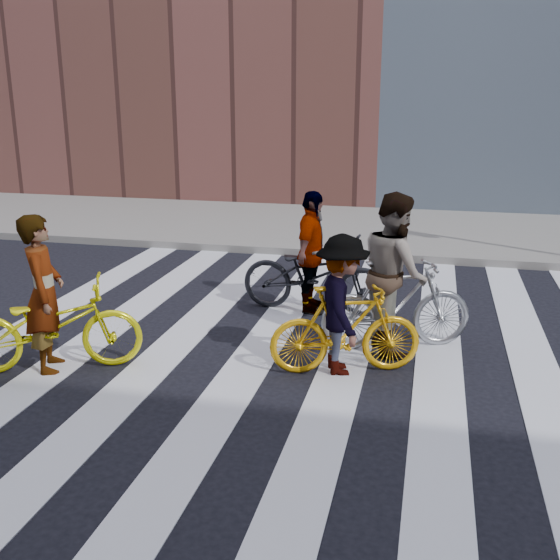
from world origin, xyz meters
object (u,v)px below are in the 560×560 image
(rider_rear, at_px, (311,252))
(bike_yellow_left, at_px, (51,326))
(rider_left, at_px, (44,294))
(rider_mid, at_px, (394,272))
(bike_yellow_right, at_px, (346,330))
(bike_dark_rear, at_px, (314,274))
(bike_silver_mid, at_px, (397,305))
(rider_right, at_px, (342,305))

(rider_rear, bearing_deg, bike_yellow_left, 141.02)
(bike_yellow_left, height_order, rider_left, rider_left)
(rider_mid, bearing_deg, bike_yellow_right, 131.30)
(bike_dark_rear, bearing_deg, bike_silver_mid, -128.90)
(bike_yellow_right, relative_size, rider_rear, 0.97)
(rider_right, bearing_deg, bike_yellow_right, -107.93)
(rider_mid, distance_m, rider_right, 1.04)
(rider_rear, bearing_deg, bike_dark_rear, -86.08)
(bike_yellow_right, xyz_separation_m, rider_right, (-0.05, 0.00, 0.29))
(bike_yellow_right, xyz_separation_m, rider_rear, (-0.78, 2.04, 0.37))
(bike_yellow_right, relative_size, rider_mid, 0.88)
(bike_yellow_right, bearing_deg, rider_left, 83.60)
(bike_dark_rear, relative_size, rider_mid, 1.09)
(bike_silver_mid, distance_m, rider_rear, 1.77)
(bike_silver_mid, height_order, bike_dark_rear, bike_silver_mid)
(bike_dark_rear, xyz_separation_m, rider_right, (0.68, -2.04, 0.24))
(rider_mid, bearing_deg, rider_rear, 26.56)
(rider_left, bearing_deg, rider_right, -101.93)
(bike_yellow_right, height_order, rider_right, rider_right)
(bike_silver_mid, relative_size, rider_rear, 1.07)
(rider_left, relative_size, rider_right, 1.13)
(bike_yellow_left, relative_size, rider_mid, 1.03)
(rider_mid, height_order, rider_right, rider_mid)
(bike_yellow_right, distance_m, rider_mid, 1.10)
(rider_left, distance_m, rider_right, 3.38)
(bike_silver_mid, height_order, rider_mid, rider_mid)
(bike_yellow_left, height_order, bike_dark_rear, bike_dark_rear)
(bike_yellow_left, relative_size, rider_rear, 1.14)
(bike_yellow_left, height_order, rider_rear, rider_rear)
(bike_silver_mid, bearing_deg, bike_yellow_left, 91.60)
(bike_yellow_right, distance_m, bike_dark_rear, 2.16)
(rider_mid, bearing_deg, bike_silver_mid, -110.62)
(bike_yellow_left, distance_m, bike_silver_mid, 4.13)
(rider_mid, bearing_deg, bike_yellow_left, 91.86)
(bike_dark_rear, distance_m, rider_mid, 1.72)
(bike_silver_mid, distance_m, bike_dark_rear, 1.70)
(rider_right, relative_size, rider_rear, 0.91)
(bike_silver_mid, distance_m, rider_mid, 0.42)
(bike_silver_mid, xyz_separation_m, rider_left, (-3.88, -1.56, 0.34))
(rider_left, xyz_separation_m, rider_mid, (3.83, 1.56, 0.07))
(rider_left, bearing_deg, bike_yellow_left, -113.62)
(rider_rear, bearing_deg, bike_silver_mid, -127.78)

